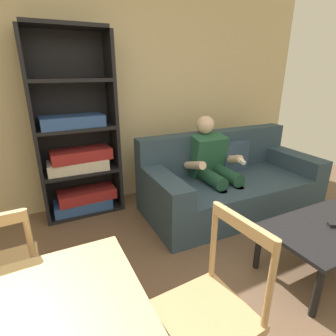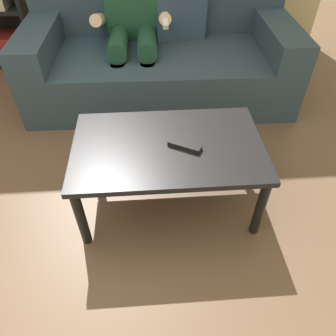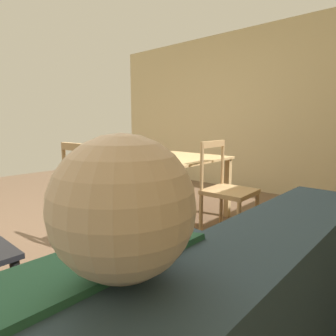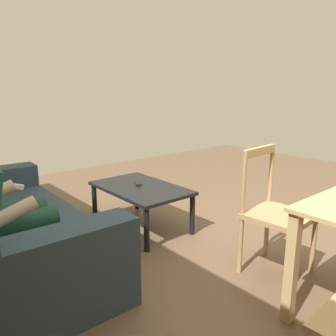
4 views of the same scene
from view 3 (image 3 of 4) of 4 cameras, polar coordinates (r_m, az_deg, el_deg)
name	(u,v)px [view 3 (image 3 of 4)]	position (r m, az deg, el deg)	size (l,w,h in m)	color
ground_plane	(83,240)	(2.92, -16.41, -13.49)	(8.02, 8.02, 0.00)	brown
wall_side	(242,111)	(4.97, 14.30, 10.74)	(0.12, 5.33, 2.54)	#C8B586
dining_table	(168,167)	(3.17, 0.00, 0.15)	(1.23, 0.94, 0.71)	tan
dining_chair_near_wall	(227,191)	(2.77, 11.52, -4.45)	(0.44, 0.44, 0.92)	tan
dining_chair_facing_couch	(95,197)	(2.59, -14.16, -5.61)	(0.45, 0.45, 0.93)	tan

